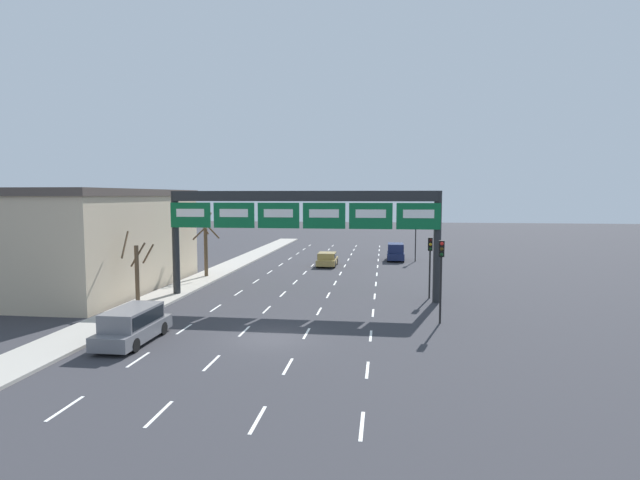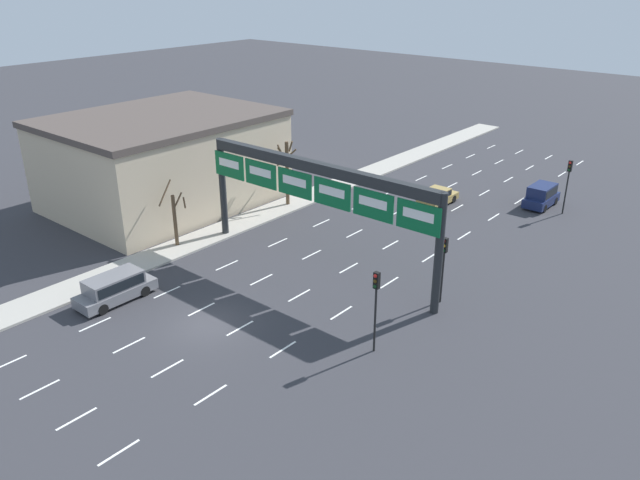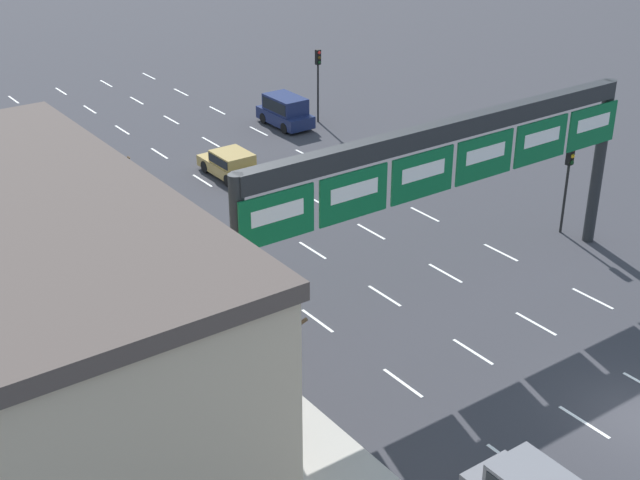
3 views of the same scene
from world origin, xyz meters
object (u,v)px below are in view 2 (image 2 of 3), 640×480
at_px(sign_gantry, 316,185).
at_px(tree_bare_closest, 175,215).
at_px(suv_grey, 115,287).
at_px(traffic_light_near_gantry, 568,176).
at_px(car_gold, 437,196).
at_px(suv_navy, 542,195).
at_px(tree_bare_second, 287,169).
at_px(traffic_light_mid_block, 376,296).
at_px(traffic_light_far_end, 444,257).

relative_size(sign_gantry, tree_bare_closest, 3.98).
distance_m(suv_grey, traffic_light_near_gantry, 35.55).
height_order(car_gold, suv_navy, suv_navy).
xyz_separation_m(car_gold, tree_bare_second, (-9.57, -8.40, 2.48)).
bearing_deg(car_gold, traffic_light_near_gantry, 27.76).
bearing_deg(car_gold, suv_navy, 37.24).
bearing_deg(traffic_light_mid_block, suv_grey, -159.63).
distance_m(suv_navy, tree_bare_closest, 30.19).
bearing_deg(car_gold, traffic_light_far_end, -59.12).
xyz_separation_m(suv_grey, traffic_light_far_end, (15.14, 12.50, 2.08)).
height_order(car_gold, tree_bare_second, tree_bare_second).
xyz_separation_m(sign_gantry, suv_navy, (6.82, 21.34, -4.89)).
distance_m(suv_grey, tree_bare_second, 19.25).
bearing_deg(sign_gantry, car_gold, 90.36).
bearing_deg(suv_grey, traffic_light_far_end, 39.53).
height_order(traffic_light_far_end, tree_bare_closest, tree_bare_closest).
relative_size(sign_gantry, car_gold, 4.60).
bearing_deg(traffic_light_far_end, tree_bare_closest, -165.13).
relative_size(tree_bare_closest, tree_bare_second, 0.85).
bearing_deg(tree_bare_closest, suv_navy, 55.96).
height_order(suv_grey, traffic_light_far_end, traffic_light_far_end).
height_order(traffic_light_near_gantry, tree_bare_closest, tree_bare_closest).
relative_size(traffic_light_near_gantry, tree_bare_closest, 0.97).
bearing_deg(tree_bare_second, suv_grey, -80.23).
bearing_deg(traffic_light_far_end, sign_gantry, -171.32).
distance_m(car_gold, suv_grey, 27.96).
relative_size(car_gold, tree_bare_second, 0.73).
height_order(suv_navy, suv_grey, suv_navy).
relative_size(traffic_light_mid_block, tree_bare_second, 0.84).
xyz_separation_m(suv_navy, tree_bare_closest, (-16.89, -24.99, 1.37)).
relative_size(suv_navy, traffic_light_near_gantry, 0.86).
relative_size(suv_grey, traffic_light_near_gantry, 1.08).
distance_m(traffic_light_far_end, tree_bare_second, 19.45).
xyz_separation_m(traffic_light_near_gantry, tree_bare_second, (-18.59, -13.14, -0.01)).
xyz_separation_m(traffic_light_near_gantry, traffic_light_mid_block, (-0.21, -26.37, 0.08)).
bearing_deg(tree_bare_second, traffic_light_mid_block, -35.74).
xyz_separation_m(traffic_light_near_gantry, traffic_light_far_end, (-0.20, -19.49, -0.20)).
bearing_deg(suv_grey, traffic_light_mid_block, 20.37).
height_order(sign_gantry, suv_navy, sign_gantry).
distance_m(traffic_light_near_gantry, tree_bare_closest, 30.98).
relative_size(traffic_light_near_gantry, traffic_light_far_end, 1.07).
bearing_deg(traffic_light_near_gantry, sign_gantry, -113.19).
relative_size(suv_navy, suv_grey, 0.80).
bearing_deg(traffic_light_mid_block, car_gold, 112.16).
bearing_deg(car_gold, suv_grey, -103.07).
bearing_deg(suv_navy, traffic_light_near_gantry, -13.88).
relative_size(traffic_light_near_gantry, traffic_light_mid_block, 0.97).
relative_size(suv_grey, tree_bare_closest, 1.04).
distance_m(car_gold, tree_bare_closest, 22.16).
distance_m(traffic_light_near_gantry, tree_bare_second, 22.77).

